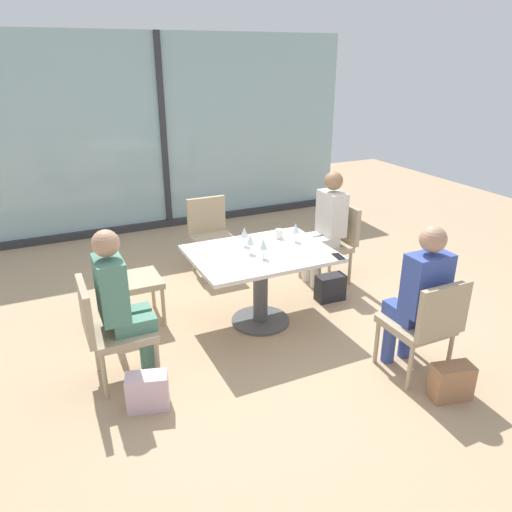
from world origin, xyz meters
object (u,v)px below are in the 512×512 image
object	(u,v)px
chair_near_window	(211,232)
person_front_right	(419,292)
person_side_end	(121,299)
handbag_0	(451,382)
cell_phone_on_table	(338,256)
chair_side_end	(109,326)
chair_far_right	(334,239)
wine_glass_1	(296,228)
handbag_1	(148,391)
chair_front_right	(426,322)
person_far_right	(326,223)
dining_table_main	(261,269)
wine_glass_2	(250,240)
chair_far_left	(124,276)
coffee_cup	(279,234)
wine_glass_0	(244,233)
handbag_2	(330,288)
wine_glass_3	(263,244)

from	to	relation	value
chair_near_window	person_front_right	distance (m)	2.66
person_side_end	handbag_0	xyz separation A→B (m)	(2.13, -1.28, -0.56)
cell_phone_on_table	chair_side_end	bearing A→B (deg)	-173.99
chair_far_right	wine_glass_1	bearing A→B (deg)	-150.23
chair_near_window	handbag_1	world-z (taller)	chair_near_window
chair_front_right	person_far_right	distance (m)	1.88
dining_table_main	chair_side_end	size ratio (longest dim) A/B	1.47
chair_far_right	wine_glass_2	xyz separation A→B (m)	(-1.26, -0.52, 0.37)
chair_far_left	wine_glass_2	xyz separation A→B (m)	(1.06, -0.52, 0.37)
person_side_end	wine_glass_2	distance (m)	1.29
chair_front_right	coffee_cup	bearing A→B (deg)	106.22
chair_side_end	wine_glass_0	distance (m)	1.52
chair_far_right	coffee_cup	world-z (taller)	chair_far_right
wine_glass_2	handbag_2	distance (m)	1.21
wine_glass_3	person_front_right	bearing A→B (deg)	-52.27
chair_far_right	person_far_right	xyz separation A→B (m)	(-0.11, -0.00, 0.20)
chair_far_right	wine_glass_0	world-z (taller)	wine_glass_0
chair_far_right	person_side_end	distance (m)	2.65
wine_glass_1	chair_far_left	bearing A→B (deg)	165.00
coffee_cup	person_front_right	bearing A→B (deg)	-72.64
dining_table_main	chair_near_window	size ratio (longest dim) A/B	1.47
handbag_1	handbag_2	world-z (taller)	same
handbag_1	handbag_0	bearing A→B (deg)	-6.20
chair_front_right	handbag_2	xyz separation A→B (m)	(0.08, 1.42, -0.36)
person_far_right	coffee_cup	size ratio (longest dim) A/B	14.00
chair_side_end	wine_glass_0	bearing A→B (deg)	21.81
chair_side_end	handbag_2	xyz separation A→B (m)	(2.30, 0.45, -0.36)
person_far_right	wine_glass_3	distance (m)	1.30
handbag_2	handbag_1	bearing A→B (deg)	-155.42
wine_glass_0	wine_glass_3	world-z (taller)	same
chair_far_right	person_front_right	world-z (taller)	person_front_right
coffee_cup	dining_table_main	bearing A→B (deg)	-142.21
chair_side_end	person_far_right	bearing A→B (deg)	19.34
wine_glass_1	wine_glass_2	xyz separation A→B (m)	(-0.52, -0.10, 0.00)
chair_far_left	wine_glass_3	world-z (taller)	wine_glass_3
handbag_2	chair_far_left	bearing A→B (deg)	170.37
chair_near_window	person_far_right	bearing A→B (deg)	-37.25
wine_glass_3	handbag_0	world-z (taller)	wine_glass_3
person_front_right	handbag_0	world-z (taller)	person_front_right
dining_table_main	chair_far_right	xyz separation A→B (m)	(1.16, 0.52, -0.06)
chair_side_end	handbag_1	bearing A→B (deg)	-69.67
person_front_right	cell_phone_on_table	size ratio (longest dim) A/B	8.75
chair_front_right	chair_far_right	xyz separation A→B (m)	(0.38, 1.85, 0.00)
chair_near_window	wine_glass_3	size ratio (longest dim) A/B	4.70
chair_side_end	person_far_right	xyz separation A→B (m)	(2.49, 0.87, 0.20)
chair_front_right	wine_glass_0	bearing A→B (deg)	119.21
coffee_cup	wine_glass_1	bearing A→B (deg)	-55.96
cell_phone_on_table	handbag_1	xyz separation A→B (m)	(-1.86, -0.38, -0.59)
handbag_1	handbag_2	bearing A→B (deg)	38.38
wine_glass_2	cell_phone_on_table	bearing A→B (deg)	-30.62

